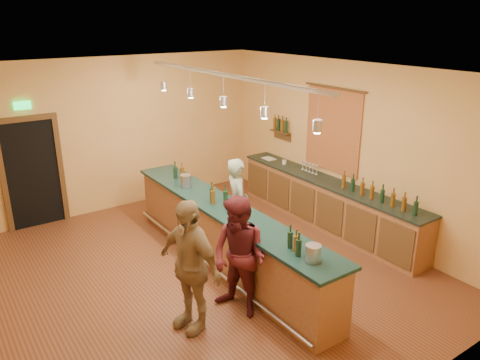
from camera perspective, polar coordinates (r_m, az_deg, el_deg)
floor at (r=7.77m, az=-4.75°, el=-11.23°), size 7.00×7.00×0.00m
ceiling at (r=6.74m, az=-5.51°, el=12.92°), size 6.50×7.00×0.02m
wall_back at (r=10.17m, az=-15.03°, el=5.35°), size 6.50×0.02×3.20m
wall_front at (r=4.66m, az=17.40°, el=-11.82°), size 6.50×0.02×3.20m
wall_right at (r=9.07m, az=13.02°, el=3.86°), size 0.02×7.00×3.20m
doorway at (r=9.86m, az=-24.00°, el=1.01°), size 1.15×0.09×2.48m
tapestry at (r=9.26m, az=11.23°, el=5.90°), size 0.03×1.40×1.60m
bottle_shelf at (r=10.33m, az=4.98°, el=6.52°), size 0.17×0.55×0.54m
back_counter at (r=9.34m, az=10.54°, el=-2.73°), size 0.60×4.55×1.27m
tasting_bar at (r=7.70m, az=-1.85°, el=-6.36°), size 0.73×5.10×1.38m
pendant_track at (r=7.01m, az=-2.06°, el=11.44°), size 0.11×4.60×0.50m
bartender at (r=8.23m, az=-0.31°, el=-2.91°), size 0.54×0.69×1.66m
customer_a at (r=6.42m, az=-0.08°, el=-9.40°), size 0.87×0.99×1.72m
customer_b at (r=6.14m, az=-6.19°, el=-10.35°), size 0.68×1.14×1.82m
bar_stool at (r=9.52m, az=-3.77°, el=-1.90°), size 0.31×0.31×0.65m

